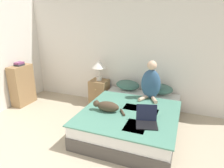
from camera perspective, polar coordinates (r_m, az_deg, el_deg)
The scene contains 11 objects.
wall_back at distance 4.54m, azimuth 4.48°, elevation 9.39°, with size 5.92×0.05×2.55m.
bed at distance 3.77m, azimuth 5.79°, elevation -9.74°, with size 1.63×2.03×0.44m.
pillow_near at distance 4.48m, azimuth 4.50°, elevation -0.29°, with size 0.54×0.28×0.23m.
pillow_far at distance 4.34m, azimuth 13.52°, elevation -1.38°, with size 0.54×0.28×0.23m.
person_sitting at distance 4.01m, azimuth 11.02°, elevation 0.36°, with size 0.39×0.38×0.77m.
cat_tabby at distance 3.47m, azimuth -1.47°, elevation -6.38°, with size 0.61×0.22×0.19m.
laptop_open at distance 3.14m, azimuth 9.87°, elevation -10.28°, with size 0.39×0.39×0.27m.
nightstand at distance 4.77m, azimuth -3.67°, elevation -2.34°, with size 0.40×0.40×0.59m.
table_lamp at distance 4.57m, azimuth -3.75°, elevation 5.49°, with size 0.33×0.33×0.49m.
bookshelf at distance 5.16m, azimuth -24.28°, elevation -0.30°, with size 0.27×0.55×0.94m.
book_stack_top at distance 5.04m, azimuth -24.98°, elevation 5.22°, with size 0.16×0.20×0.08m.
Camera 1 is at (1.29, -0.54, 2.00)m, focal length 32.00 mm.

